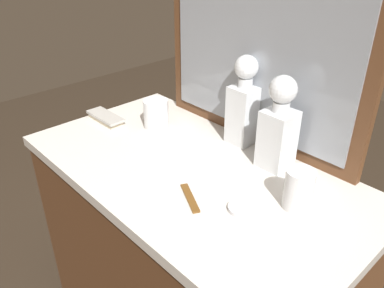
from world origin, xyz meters
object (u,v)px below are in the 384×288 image
porcelain_dish (242,208)px  tortoiseshell_comb (190,198)px  crystal_decanter_left (243,109)px  crystal_tumbler_far_left (156,115)px  crystal_decanter_rear (278,132)px  silver_brush_rear (106,118)px  crystal_tumbler_right (298,191)px

porcelain_dish → tortoiseshell_comb: (-0.13, -0.07, -0.00)m
crystal_decanter_left → porcelain_dish: size_ratio=4.09×
crystal_tumbler_far_left → crystal_decanter_left: bearing=26.6°
crystal_decanter_rear → porcelain_dish: 0.27m
crystal_decanter_left → tortoiseshell_comb: (0.12, -0.34, -0.12)m
crystal_decanter_rear → silver_brush_rear: size_ratio=1.70×
crystal_decanter_left → crystal_decanter_rear: crystal_decanter_left is taller
crystal_tumbler_far_left → crystal_tumbler_right: 0.61m
crystal_decanter_left → crystal_tumbler_far_left: bearing=-153.4°
porcelain_dish → tortoiseshell_comb: size_ratio=0.60×
crystal_decanter_left → silver_brush_rear: 0.53m
crystal_decanter_rear → porcelain_dish: bearing=-72.6°
crystal_decanter_left → tortoiseshell_comb: bearing=-71.4°
silver_brush_rear → porcelain_dish: 0.69m
crystal_decanter_left → silver_brush_rear: (-0.45, -0.25, -0.11)m
tortoiseshell_comb → crystal_decanter_left: bearing=108.6°
silver_brush_rear → tortoiseshell_comb: size_ratio=1.38×
crystal_decanter_left → crystal_tumbler_far_left: size_ratio=2.87×
crystal_tumbler_right → tortoiseshell_comb: size_ratio=0.90×
crystal_tumbler_right → porcelain_dish: bearing=-126.8°
silver_brush_rear → tortoiseshell_comb: silver_brush_rear is taller
crystal_tumbler_far_left → porcelain_dish: 0.54m
crystal_decanter_left → crystal_tumbler_far_left: (-0.28, -0.14, -0.07)m
crystal_tumbler_right → tortoiseshell_comb: bearing=-139.6°
crystal_decanter_left → tortoiseshell_comb: crystal_decanter_left is taller
crystal_tumbler_right → tortoiseshell_comb: 0.28m
crystal_decanter_rear → crystal_tumbler_far_left: crystal_decanter_rear is taller
crystal_tumbler_far_left → silver_brush_rear: 0.20m
crystal_tumbler_right → porcelain_dish: size_ratio=1.50×
tortoiseshell_comb → crystal_tumbler_right: bearing=40.4°
crystal_tumbler_right → porcelain_dish: 0.15m
crystal_decanter_left → crystal_decanter_rear: bearing=-14.3°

